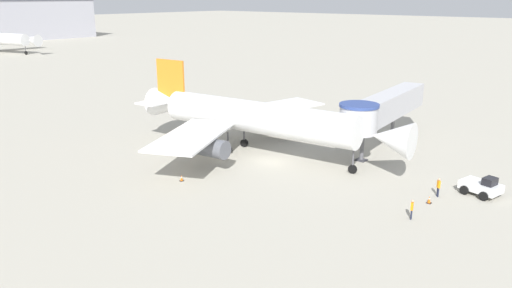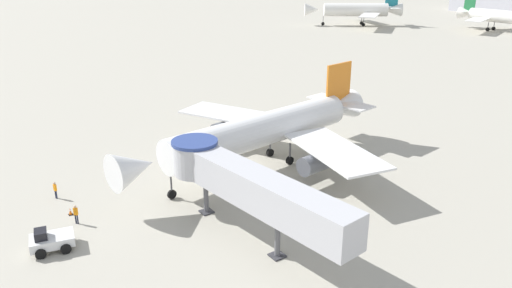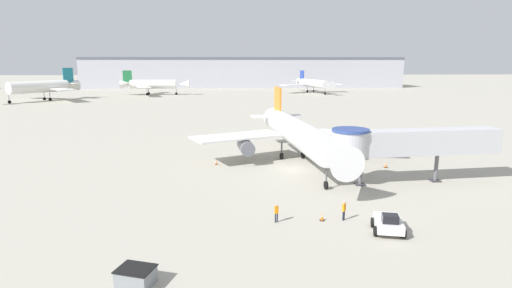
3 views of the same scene
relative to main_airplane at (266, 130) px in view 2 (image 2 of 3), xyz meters
The scene contains 11 objects.
ground_plane 5.36m from the main_airplane, 100.56° to the right, with size 800.00×800.00×0.00m, color #A8A393.
main_airplane is the anchor object (origin of this frame).
jet_bridge 14.83m from the main_airplane, 43.43° to the right, with size 19.93×5.16×6.49m.
pushback_tug_white 24.19m from the main_airplane, 80.48° to the right, with size 2.93×3.64×1.82m.
traffic_cone_port_wing 11.73m from the main_airplane, behind, with size 0.36×0.36×0.61m.
traffic_cone_starboard_wing 12.50m from the main_airplane, 16.57° to the right, with size 0.44×0.44×0.73m.
traffic_cone_near_nose 21.21m from the main_airplane, 92.40° to the right, with size 0.39×0.39×0.65m.
ground_crew_marshaller 21.82m from the main_airplane, 103.22° to the right, with size 0.36×0.27×1.68m.
ground_crew_wing_walker 21.10m from the main_airplane, 87.13° to the right, with size 0.37×0.37×1.74m.
background_jet_green_tail 126.84m from the main_airplane, 110.17° to the left, with size 28.78×28.91×10.32m.
background_jet_teal_tail 122.32m from the main_airplane, 129.68° to the left, with size 28.84×28.52×11.66m.
Camera 2 is at (41.43, -26.51, 21.58)m, focal length 35.00 mm.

